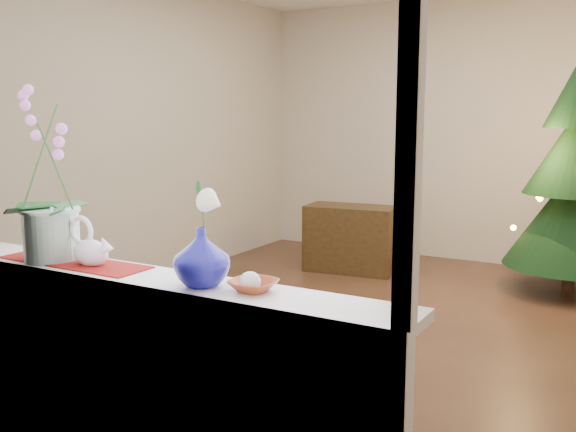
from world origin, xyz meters
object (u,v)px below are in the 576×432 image
swan (90,243)px  blue_vase (201,252)px  orchid_pot (48,174)px  paperweight (250,282)px  amber_dish (253,286)px  xmas_tree (575,175)px  side_table (351,239)px

swan → blue_vase: blue_vase is taller
orchid_pot → paperweight: (1.00, -0.01, -0.32)m
amber_dish → xmas_tree: size_ratio=0.07×
blue_vase → amber_dish: bearing=8.5°
orchid_pot → xmas_tree: (1.59, 4.08, -0.27)m
orchid_pot → side_table: (-0.36, 3.85, -0.96)m
swan → paperweight: (0.78, -0.02, -0.06)m
swan → side_table: swan is taller
side_table → orchid_pot: bearing=-91.5°
orchid_pot → xmas_tree: size_ratio=0.36×
xmas_tree → orchid_pot: bearing=-111.3°
blue_vase → paperweight: 0.22m
xmas_tree → side_table: xmas_tree is taller
orchid_pot → amber_dish: 1.05m
amber_dish → xmas_tree: (0.60, 4.07, 0.08)m
paperweight → side_table: bearing=109.4°
xmas_tree → amber_dish: bearing=-98.3°
blue_vase → side_table: blue_vase is taller
blue_vase → xmas_tree: size_ratio=0.12×
blue_vase → xmas_tree: 4.17m
orchid_pot → blue_vase: (0.80, -0.01, -0.24)m
swan → xmas_tree: xmas_tree is taller
swan → orchid_pot: bearing=175.1°
side_table → xmas_tree: bearing=0.1°
swan → blue_vase: (0.57, -0.02, 0.03)m
swan → amber_dish: swan is taller
swan → side_table: 3.94m
blue_vase → paperweight: size_ratio=3.17×
orchid_pot → amber_dish: (0.99, 0.02, -0.35)m
paperweight → xmas_tree: 4.14m
blue_vase → amber_dish: (0.20, 0.03, -0.10)m
orchid_pot → amber_dish: bearing=1.0°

